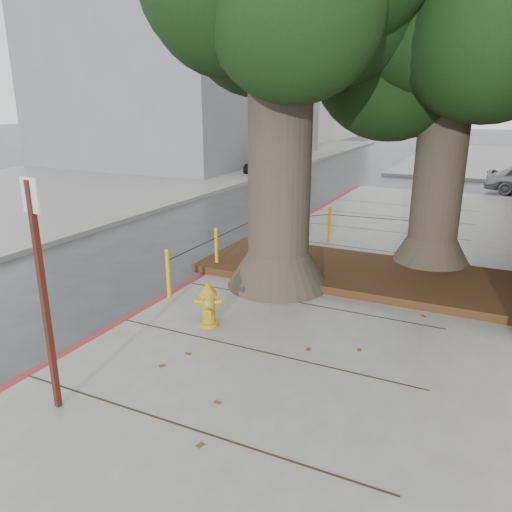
{
  "coord_description": "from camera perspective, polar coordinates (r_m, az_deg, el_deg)",
  "views": [
    {
      "loc": [
        3.44,
        -6.02,
        3.72
      ],
      "look_at": [
        -0.22,
        1.52,
        1.1
      ],
      "focal_mm": 35.0,
      "sensor_mm": 36.0,
      "label": 1
    }
  ],
  "objects": [
    {
      "name": "signpost",
      "position": [
        6.13,
        -23.24,
        -3.03
      ],
      "size": [
        0.28,
        0.07,
        2.79
      ],
      "rotation": [
        0.0,
        0.0,
        -0.13
      ],
      "color": "#471911",
      "rests_on": "sidewalk_main"
    },
    {
      "name": "ground",
      "position": [
        7.86,
        -3.45,
        -10.89
      ],
      "size": [
        140.0,
        140.0,
        0.0
      ],
      "primitive_type": "plane",
      "color": "#28282B",
      "rests_on": "ground"
    },
    {
      "name": "bollard_ring",
      "position": [
        11.66,
        3.28,
        2.14
      ],
      "size": [
        3.79,
        5.39,
        0.95
      ],
      "color": "orange",
      "rests_on": "sidewalk_main"
    },
    {
      "name": "planter_bed",
      "position": [
        10.81,
        10.93,
        -1.79
      ],
      "size": [
        6.4,
        2.6,
        0.16
      ],
      "primitive_type": "cube",
      "color": "black",
      "rests_on": "sidewalk_main"
    },
    {
      "name": "car_dark",
      "position": [
        26.98,
        1.39,
        10.6
      ],
      "size": [
        1.6,
        3.79,
        1.09
      ],
      "primitive_type": "imported",
      "rotation": [
        0.0,
        0.0,
        0.02
      ],
      "color": "black",
      "rests_on": "ground"
    },
    {
      "name": "sidewalk_opposite",
      "position": [
        23.96,
        -21.45,
        7.42
      ],
      "size": [
        14.0,
        60.0,
        0.15
      ],
      "primitive_type": "cube",
      "color": "slate",
      "rests_on": "ground"
    },
    {
      "name": "building_far_grey",
      "position": [
        33.62,
        -7.96,
        21.1
      ],
      "size": [
        12.0,
        16.0,
        12.0
      ],
      "primitive_type": "cube",
      "color": "slate",
      "rests_on": "ground"
    },
    {
      "name": "tree_far",
      "position": [
        11.44,
        23.61,
        22.56
      ],
      "size": [
        4.5,
        3.8,
        7.17
      ],
      "color": "#4C3F33",
      "rests_on": "sidewalk_main"
    },
    {
      "name": "building_far_white",
      "position": [
        55.09,
        4.36,
        21.25
      ],
      "size": [
        12.0,
        18.0,
        15.0
      ],
      "primitive_type": "cube",
      "color": "silver",
      "rests_on": "ground"
    },
    {
      "name": "fire_hydrant",
      "position": [
        8.25,
        -5.46,
        -5.54
      ],
      "size": [
        0.42,
        0.42,
        0.76
      ],
      "rotation": [
        0.0,
        0.0,
        0.43
      ],
      "color": "gold",
      "rests_on": "sidewalk_main"
    },
    {
      "name": "curb_red",
      "position": [
        10.74,
        -6.27,
        -2.58
      ],
      "size": [
        0.14,
        26.0,
        0.16
      ],
      "primitive_type": "cube",
      "color": "maroon",
      "rests_on": "ground"
    }
  ]
}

